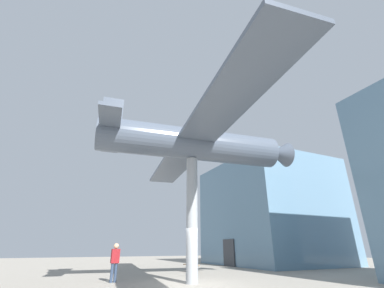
% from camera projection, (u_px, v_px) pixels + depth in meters
% --- Properties ---
extents(ground_plane, '(80.00, 80.00, 0.00)m').
position_uv_depth(ground_plane, '(192.00, 284.00, 12.07)').
color(ground_plane, gray).
extents(glass_pavilion_left, '(11.90, 10.48, 10.49)m').
position_uv_depth(glass_pavilion_left, '(269.00, 213.00, 27.11)').
color(glass_pavilion_left, '#60849E').
rests_on(glass_pavilion_left, ground_plane).
extents(support_pylon_central, '(0.59, 0.59, 6.21)m').
position_uv_depth(support_pylon_central, '(192.00, 216.00, 13.23)').
color(support_pylon_central, '#999EA3').
rests_on(support_pylon_central, ground_plane).
extents(suspended_airplane, '(18.81, 12.13, 3.08)m').
position_uv_depth(suspended_airplane, '(196.00, 144.00, 14.80)').
color(suspended_airplane, '#4C5666').
rests_on(suspended_airplane, support_pylon_central).
extents(visitor_person, '(0.27, 0.42, 1.80)m').
position_uv_depth(visitor_person, '(115.00, 259.00, 12.90)').
color(visitor_person, '#2D3D56').
rests_on(visitor_person, ground_plane).
extents(plaza_bench, '(1.57, 0.62, 0.50)m').
position_uv_depth(plaza_bench, '(191.00, 265.00, 17.72)').
color(plaza_bench, '#846647').
rests_on(plaza_bench, ground_plane).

